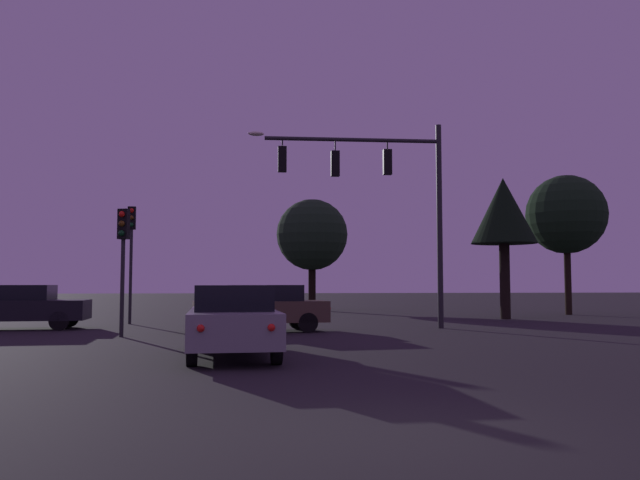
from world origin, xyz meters
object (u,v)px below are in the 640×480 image
car_nearside_lane (233,319)px  car_crossing_left (261,307)px  tree_left_far (566,215)px  traffic_light_corner_left (131,241)px  tree_center_horizon (312,235)px  car_crossing_right (18,306)px  traffic_signal_mast_arm (380,184)px  traffic_light_corner_right (123,245)px  tree_behind_sign (504,213)px

car_nearside_lane → car_crossing_left: bearing=82.3°
tree_left_far → traffic_light_corner_left: bearing=-167.1°
traffic_light_corner_left → car_nearside_lane: size_ratio=0.98×
traffic_light_corner_left → tree_left_far: (20.95, 4.80, 1.87)m
tree_center_horizon → traffic_light_corner_left: bearing=-125.5°
car_crossing_left → tree_center_horizon: 17.86m
car_crossing_right → tree_left_far: (24.30, 7.30, 4.31)m
traffic_signal_mast_arm → tree_left_far: (11.88, 8.70, 0.02)m
car_crossing_right → car_nearside_lane: bearing=-52.7°
traffic_light_corner_right → car_crossing_left: (4.18, 1.54, -1.90)m
car_nearside_lane → tree_behind_sign: bearing=47.8°
car_crossing_left → tree_behind_sign: bearing=28.8°
traffic_light_corner_right → tree_center_horizon: (8.04, 18.58, 1.81)m
car_crossing_right → tree_center_horizon: size_ratio=0.69×
car_nearside_lane → tree_left_far: (17.05, 16.82, 4.31)m
traffic_signal_mast_arm → tree_left_far: size_ratio=1.01×
traffic_signal_mast_arm → traffic_light_corner_left: size_ratio=1.58×
traffic_light_corner_right → car_crossing_left: bearing=20.2°
traffic_light_corner_left → car_nearside_lane: (3.90, -12.03, -2.45)m
traffic_light_corner_left → car_crossing_right: 4.85m
traffic_signal_mast_arm → traffic_light_corner_right: (-8.37, -2.44, -2.40)m
traffic_light_corner_right → tree_left_far: size_ratio=0.53×
traffic_light_corner_right → tree_behind_sign: tree_behind_sign is taller
tree_left_far → car_crossing_left: bearing=-149.2°
car_crossing_right → tree_behind_sign: bearing=11.2°
tree_center_horizon → car_nearside_lane: bearing=-101.3°
car_nearside_lane → tree_center_horizon: (4.84, 24.27, 3.71)m
car_crossing_left → tree_center_horizon: tree_center_horizon is taller
traffic_signal_mast_arm → tree_behind_sign: traffic_signal_mast_arm is taller
car_crossing_left → tree_behind_sign: size_ratio=0.71×
traffic_light_corner_left → tree_behind_sign: (16.01, 1.33, 1.52)m
traffic_signal_mast_arm → car_crossing_left: traffic_signal_mast_arm is taller
tree_center_horizon → traffic_light_corner_right: bearing=-113.4°
traffic_light_corner_left → traffic_light_corner_right: bearing=-83.8°
traffic_light_corner_left → car_crossing_left: bearing=-44.5°
traffic_signal_mast_arm → traffic_light_corner_left: 10.04m
car_crossing_left → tree_left_far: bearing=30.8°
tree_behind_sign → traffic_signal_mast_arm: bearing=-143.0°
tree_behind_sign → tree_center_horizon: size_ratio=0.95×
traffic_light_corner_right → car_crossing_right: traffic_light_corner_right is taller
tree_behind_sign → tree_left_far: bearing=35.1°
traffic_light_corner_right → traffic_signal_mast_arm: bearing=16.2°
traffic_light_corner_right → car_crossing_right: (-4.05, 3.84, -1.90)m
traffic_signal_mast_arm → traffic_light_corner_right: 9.05m
tree_behind_sign → car_crossing_left: bearing=-151.2°
traffic_light_corner_left → tree_behind_sign: size_ratio=0.73×
car_crossing_right → tree_left_far: size_ratio=0.64×
car_nearside_lane → car_crossing_right: same height
car_crossing_left → tree_left_far: 19.21m
tree_left_far → tree_center_horizon: 14.31m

